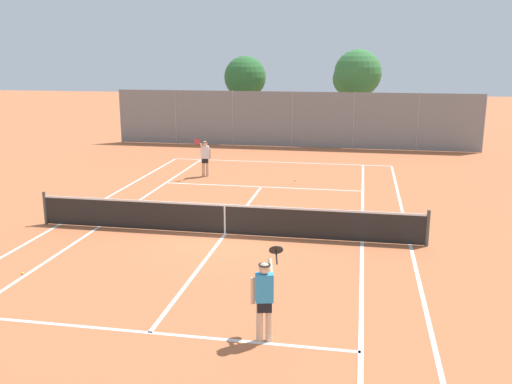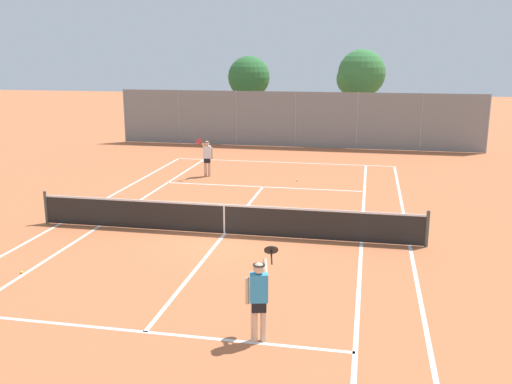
% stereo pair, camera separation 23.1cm
% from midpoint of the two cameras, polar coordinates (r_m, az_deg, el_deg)
% --- Properties ---
extents(ground_plane, '(120.00, 120.00, 0.00)m').
position_cam_midpoint_polar(ground_plane, '(17.49, -3.50, -4.24)').
color(ground_plane, '#BC663D').
extents(court_line_markings, '(11.10, 23.90, 0.01)m').
position_cam_midpoint_polar(court_line_markings, '(17.49, -3.50, -4.23)').
color(court_line_markings, silver).
rests_on(court_line_markings, ground).
extents(tennis_net, '(12.00, 0.10, 1.07)m').
position_cam_midpoint_polar(tennis_net, '(17.34, -3.52, -2.64)').
color(tennis_net, '#474C47').
rests_on(tennis_net, ground).
extents(player_near_side, '(0.55, 0.83, 1.77)m').
position_cam_midpoint_polar(player_near_side, '(10.97, 0.23, -10.34)').
color(player_near_side, beige).
rests_on(player_near_side, ground).
extents(player_far_left, '(0.60, 0.78, 1.77)m').
position_cam_midpoint_polar(player_far_left, '(25.45, -5.39, 3.60)').
color(player_far_left, '#D8A884').
rests_on(player_far_left, ground).
extents(loose_tennis_ball_0, '(0.07, 0.07, 0.07)m').
position_cam_midpoint_polar(loose_tennis_ball_0, '(15.59, -22.69, -7.51)').
color(loose_tennis_ball_0, '#D1DB33').
rests_on(loose_tennis_ball_0, ground).
extents(loose_tennis_ball_2, '(0.07, 0.07, 0.07)m').
position_cam_midpoint_polar(loose_tennis_ball_2, '(24.63, 3.67, 1.17)').
color(loose_tennis_ball_2, '#D1DB33').
rests_on(loose_tennis_ball_2, ground).
extents(back_fence, '(21.20, 0.08, 3.23)m').
position_cam_midpoint_polar(back_fence, '(33.32, 3.43, 7.25)').
color(back_fence, gray).
rests_on(back_fence, ground).
extents(tree_behind_left, '(2.62, 2.62, 5.20)m').
position_cam_midpoint_polar(tree_behind_left, '(36.38, -1.27, 11.24)').
color(tree_behind_left, brown).
rests_on(tree_behind_left, ground).
extents(tree_behind_right, '(2.93, 2.84, 5.60)m').
position_cam_midpoint_polar(tree_behind_right, '(35.58, 9.74, 11.46)').
color(tree_behind_right, brown).
rests_on(tree_behind_right, ground).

